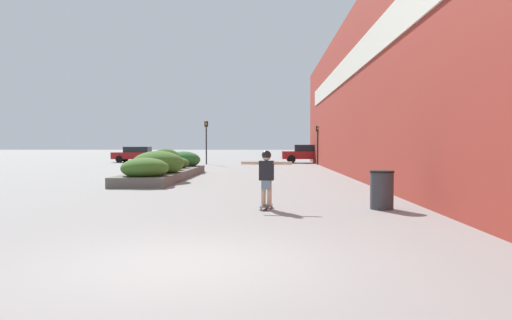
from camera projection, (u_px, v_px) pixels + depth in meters
name	position (u px, v px, depth m)	size (l,w,h in m)	color
ground_plane	(189.00, 265.00, 6.72)	(300.00, 300.00, 0.00)	gray
building_wall_right	(356.00, 94.00, 24.58)	(0.67, 47.14, 8.21)	maroon
planter_box	(166.00, 167.00, 23.79)	(2.30, 11.65, 1.43)	#605B54
skateboard	(266.00, 206.00, 12.50)	(0.34, 0.80, 0.09)	black
skateboarder	(266.00, 172.00, 12.48)	(1.28, 0.29, 1.38)	tan
trash_bin	(382.00, 190.00, 12.49)	(0.61, 0.61, 0.97)	#38383D
car_leftmost	(306.00, 153.00, 44.15)	(4.09, 1.99, 1.61)	maroon
car_center_left	(136.00, 154.00, 45.48)	(4.06, 2.02, 1.42)	maroon
car_center_right	(386.00, 154.00, 44.07)	(4.62, 2.06, 1.59)	silver
traffic_light_left	(206.00, 135.00, 40.78)	(0.28, 0.30, 3.54)	black
traffic_light_right	(318.00, 138.00, 40.28)	(0.28, 0.30, 3.14)	black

